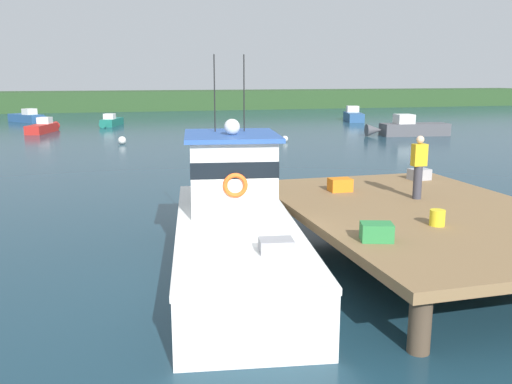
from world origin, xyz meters
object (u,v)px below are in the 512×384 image
Objects in this scene: moored_boat_near_channel at (44,127)px; moored_boat_outer_mooring at (409,128)px; moored_boat_far_right at (111,122)px; mooring_buoy_spare_mooring at (285,139)px; crate_single_far at (340,185)px; mooring_buoy_inshore at (122,140)px; bait_bucket at (437,218)px; deckhand_by_the_boat at (419,166)px; crate_single_by_cleat at (419,174)px; mooring_buoy_channel_marker at (186,198)px; main_fishing_boat at (234,224)px; moored_boat_far_left at (28,117)px; crate_stack_near_edge at (377,232)px; moored_boat_mid_harbor at (353,116)px.

moored_boat_outer_mooring is at bearing -20.13° from moored_boat_near_channel.
moored_boat_far_right is 18.92m from mooring_buoy_spare_mooring.
crate_single_far is 1.18× the size of mooring_buoy_inshore.
bait_bucket is 0.21× the size of deckhand_by_the_boat.
crate_single_by_cleat reaches higher than moored_boat_near_channel.
crate_single_by_cleat is at bearing -29.73° from mooring_buoy_channel_marker.
deckhand_by_the_boat is at bearing -69.55° from moored_boat_near_channel.
moored_boat_near_channel is (-12.38, 33.20, -1.66)m from deckhand_by_the_boat.
crate_single_far is at bearing -52.74° from mooring_buoy_channel_marker.
bait_bucket is 0.08× the size of moored_boat_far_right.
deckhand_by_the_boat is (0.99, 2.41, 0.69)m from bait_bucket.
main_fishing_boat is 45.43m from moored_boat_far_left.
crate_stack_near_edge is 41.01m from moored_boat_far_right.
deckhand_by_the_boat is 8.19m from mooring_buoy_channel_marker.
bait_bucket is at bearing -81.11° from moored_boat_far_right.
moored_boat_outer_mooring is (18.74, 24.07, -0.47)m from main_fishing_boat.
main_fishing_boat is 3.43m from crate_stack_near_edge.
main_fishing_boat is 29.30× the size of bait_bucket.
crate_single_far reaches higher than crate_stack_near_edge.
crate_single_by_cleat is at bearing 51.83° from crate_stack_near_edge.
moored_boat_mid_harbor is (14.29, 35.08, -0.88)m from crate_single_by_cleat.
moored_boat_outer_mooring is 20.52m from mooring_buoy_inshore.
mooring_buoy_inshore is (-22.52, -13.54, -0.23)m from moored_boat_mid_harbor.
mooring_buoy_spare_mooring is at bearing 61.21° from mooring_buoy_channel_marker.
mooring_buoy_inshore reaches higher than mooring_buoy_channel_marker.
moored_boat_outer_mooring is at bearing -33.78° from moored_boat_far_right.
main_fishing_boat is 1.77× the size of moored_boat_mid_harbor.
moored_boat_far_right reaches higher than mooring_buoy_spare_mooring.
crate_single_by_cleat is 3.17m from crate_single_far.
crate_stack_near_edge is 0.13× the size of moored_boat_far_left.
mooring_buoy_inshore is at bearing 94.18° from main_fishing_boat.
moored_boat_far_left is 38.99m from mooring_buoy_channel_marker.
crate_single_far reaches higher than moored_boat_mid_harbor.
mooring_buoy_channel_marker is at bearing -86.11° from moored_boat_far_right.
mooring_buoy_inshore is at bearing -148.97° from moored_boat_mid_harbor.
deckhand_by_the_boat reaches higher than moored_boat_far_left.
moored_boat_mid_harbor is at bearing 67.16° from bait_bucket.
deckhand_by_the_boat is at bearing -71.33° from moored_boat_far_left.
moored_boat_mid_harbor is at bearing 61.29° from main_fishing_boat.
moored_boat_near_channel reaches higher than mooring_buoy_channel_marker.
crate_single_by_cleat is (6.45, 2.79, 0.36)m from main_fishing_boat.
deckhand_by_the_boat reaches higher than moored_boat_far_right.
moored_boat_far_right is 25.33m from moored_boat_outer_mooring.
crate_single_by_cleat is at bearing -112.16° from moored_boat_mid_harbor.
moored_boat_far_right is 0.95× the size of moored_boat_far_left.
main_fishing_boat is at bearing -110.99° from mooring_buoy_spare_mooring.
main_fishing_boat reaches higher than moored_boat_far_left.
deckhand_by_the_boat is at bearing -99.65° from mooring_buoy_spare_mooring.
crate_single_by_cleat is at bearing -120.01° from moored_boat_outer_mooring.
moored_boat_outer_mooring is at bearing 55.41° from crate_single_far.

